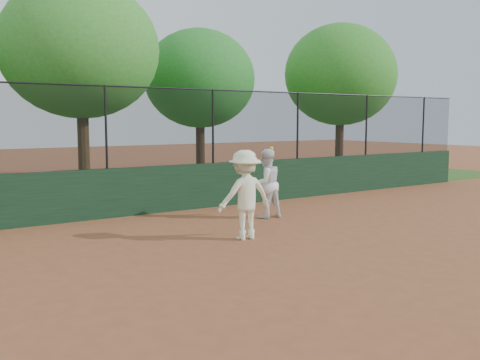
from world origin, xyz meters
TOP-DOWN VIEW (x-y plane):
  - ground at (0.00, 0.00)m, footprint 80.00×80.00m
  - back_wall at (0.00, 6.00)m, footprint 26.00×0.20m
  - grass_strip at (0.00, 12.00)m, footprint 36.00×12.00m
  - player_second at (2.68, 3.84)m, footprint 0.84×0.67m
  - player_main at (0.93, 2.21)m, footprint 1.20×0.79m
  - fence_assembly at (-0.03, 6.00)m, footprint 26.00×0.06m
  - tree_2 at (0.35, 10.33)m, footprint 4.96×4.51m
  - tree_3 at (5.61, 12.07)m, footprint 4.47×4.07m
  - tree_4 at (11.61, 10.38)m, footprint 5.01×4.56m

SIDE VIEW (x-z plane):
  - ground at x=0.00m, z-range 0.00..0.00m
  - grass_strip at x=0.00m, z-range 0.00..0.01m
  - back_wall at x=0.00m, z-range 0.00..1.20m
  - player_second at x=2.68m, z-range 0.00..1.68m
  - player_main at x=0.93m, z-range -0.04..1.82m
  - fence_assembly at x=-0.03m, z-range 1.24..3.24m
  - tree_3 at x=5.61m, z-range 1.02..6.94m
  - tree_4 at x=11.61m, z-range 1.05..7.51m
  - tree_2 at x=0.35m, z-range 1.19..7.89m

